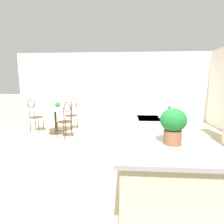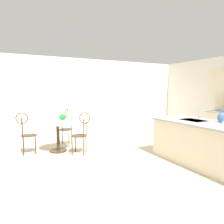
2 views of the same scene
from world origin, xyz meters
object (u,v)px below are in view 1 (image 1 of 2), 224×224
(potted_plant_counter_far, at_px, (173,124))
(vase_on_counter, at_px, (169,117))
(chair_by_island, at_px, (72,112))
(chair_toward_desk, at_px, (35,114))
(bistro_table, at_px, (56,119))
(chair_near_window, at_px, (66,118))
(potted_plant_on_table, at_px, (58,105))

(potted_plant_counter_far, xyz_separation_m, vase_on_counter, (-0.90, 0.18, -0.11))
(chair_by_island, bearing_deg, chair_toward_desk, -69.14)
(potted_plant_counter_far, bearing_deg, bistro_table, -142.87)
(chair_near_window, xyz_separation_m, potted_plant_counter_far, (2.99, 2.15, 0.56))
(chair_by_island, bearing_deg, potted_plant_counter_far, 29.26)
(potted_plant_on_table, relative_size, vase_on_counter, 0.81)
(bistro_table, bearing_deg, vase_on_counter, 47.48)
(bistro_table, relative_size, potted_plant_counter_far, 2.10)
(chair_near_window, distance_m, vase_on_counter, 3.16)
(chair_near_window, height_order, chair_by_island, same)
(bistro_table, relative_size, chair_toward_desk, 0.77)
(bistro_table, relative_size, chair_by_island, 0.77)
(chair_by_island, relative_size, potted_plant_on_table, 4.47)
(potted_plant_on_table, xyz_separation_m, vase_on_counter, (2.49, 2.68, 0.16))
(bistro_table, xyz_separation_m, chair_by_island, (-0.57, 0.36, 0.13))
(chair_near_window, bearing_deg, potted_plant_on_table, -138.01)
(potted_plant_counter_far, bearing_deg, vase_on_counter, 169.00)
(chair_by_island, bearing_deg, potted_plant_on_table, -20.87)
(bistro_table, height_order, chair_near_window, chair_near_window)
(potted_plant_counter_far, relative_size, vase_on_counter, 1.32)
(potted_plant_counter_far, bearing_deg, chair_by_island, -150.74)
(bistro_table, height_order, potted_plant_counter_far, potted_plant_counter_far)
(bistro_table, distance_m, chair_by_island, 0.69)
(chair_near_window, height_order, potted_plant_counter_far, potted_plant_counter_far)
(bistro_table, height_order, chair_toward_desk, chair_toward_desk)
(bistro_table, distance_m, potted_plant_counter_far, 4.41)
(chair_by_island, xyz_separation_m, potted_plant_counter_far, (4.04, 2.26, 0.56))
(chair_near_window, height_order, chair_toward_desk, same)
(chair_by_island, relative_size, potted_plant_counter_far, 2.74)
(chair_near_window, relative_size, potted_plant_on_table, 4.47)
(potted_plant_on_table, bearing_deg, chair_near_window, 41.99)
(potted_plant_on_table, distance_m, vase_on_counter, 3.67)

